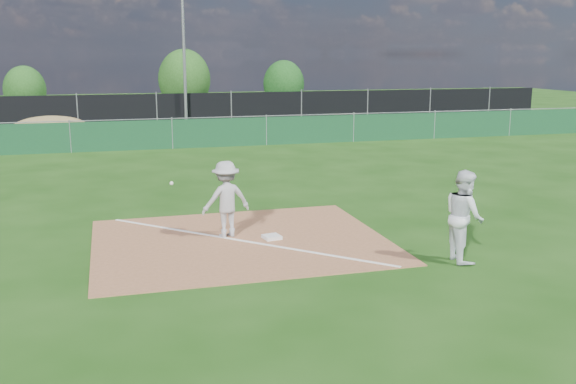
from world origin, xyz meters
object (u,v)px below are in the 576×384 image
(light_pole, at_px, (184,51))
(play_at_first, at_px, (226,199))
(tree_right, at_px, (284,84))
(first_base, at_px, (272,237))
(car_mid, at_px, (100,109))
(tree_left, at_px, (25,90))
(tree_mid, at_px, (184,79))
(runner, at_px, (464,216))
(car_left, at_px, (23,108))
(car_right, at_px, (250,107))

(light_pole, distance_m, play_at_first, 21.59)
(light_pole, relative_size, tree_right, 2.33)
(first_base, bearing_deg, car_mid, 97.63)
(light_pole, xyz_separation_m, tree_left, (-9.06, 10.35, -2.39))
(first_base, xyz_separation_m, tree_mid, (2.02, 32.09, 2.11))
(play_at_first, distance_m, tree_left, 32.48)
(runner, height_order, tree_left, tree_left)
(light_pole, xyz_separation_m, tree_mid, (1.18, 10.36, -1.84))
(light_pole, distance_m, tree_mid, 10.58)
(light_pole, relative_size, car_left, 1.82)
(car_left, bearing_deg, tree_mid, -81.23)
(light_pole, xyz_separation_m, car_right, (4.48, 4.57, -3.35))
(tree_left, bearing_deg, tree_right, -0.88)
(car_left, height_order, tree_mid, tree_mid)
(tree_left, bearing_deg, light_pole, -48.78)
(play_at_first, distance_m, car_right, 26.59)
(car_mid, bearing_deg, tree_left, 34.13)
(play_at_first, bearing_deg, car_left, 104.53)
(runner, xyz_separation_m, car_mid, (-6.74, 29.26, -0.18))
(car_left, bearing_deg, runner, -175.99)
(first_base, height_order, runner, runner)
(light_pole, bearing_deg, runner, -84.56)
(play_at_first, height_order, car_right, play_at_first)
(play_at_first, xyz_separation_m, car_right, (6.20, 25.85, -0.19))
(tree_left, bearing_deg, car_mid, -48.08)
(first_base, distance_m, tree_mid, 32.22)
(light_pole, height_order, first_base, light_pole)
(light_pole, height_order, tree_left, light_pole)
(runner, bearing_deg, first_base, 60.36)
(car_left, bearing_deg, first_base, 179.74)
(light_pole, relative_size, play_at_first, 4.64)
(runner, bearing_deg, car_left, 27.31)
(light_pole, distance_m, car_mid, 7.61)
(runner, distance_m, car_left, 31.76)
(light_pole, bearing_deg, car_left, 146.67)
(play_at_first, relative_size, runner, 0.99)
(first_base, relative_size, car_right, 0.08)
(first_base, height_order, play_at_first, play_at_first)
(light_pole, distance_m, car_right, 7.22)
(first_base, height_order, car_mid, car_mid)
(first_base, bearing_deg, runner, -36.67)
(light_pole, bearing_deg, first_base, -92.21)
(car_mid, relative_size, car_right, 0.94)
(car_right, distance_m, tree_left, 14.76)
(car_right, relative_size, tree_mid, 1.04)
(tree_left, bearing_deg, first_base, -75.62)
(car_right, distance_m, tree_right, 6.72)
(runner, distance_m, tree_mid, 34.46)
(first_base, distance_m, car_right, 26.84)
(first_base, bearing_deg, tree_mid, 86.40)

